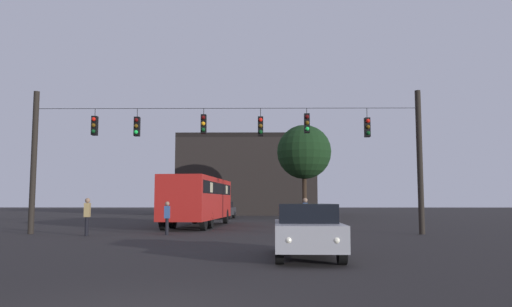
{
  "coord_description": "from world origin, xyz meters",
  "views": [
    {
      "loc": [
        1.73,
        -6.91,
        1.61
      ],
      "look_at": [
        1.44,
        20.42,
        4.24
      ],
      "focal_mm": 34.35,
      "sensor_mm": 36.0,
      "label": 1
    }
  ],
  "objects_px": {
    "car_near_right": "(307,229)",
    "pedestrian_crossing_right": "(87,214)",
    "pedestrian_crossing_left": "(305,214)",
    "pedestrian_crossing_center": "(167,216)",
    "city_bus": "(199,197)",
    "tree_left_silhouette": "(304,152)",
    "car_far_left": "(223,210)"
  },
  "relations": [
    {
      "from": "pedestrian_crossing_center",
      "to": "pedestrian_crossing_right",
      "type": "relative_size",
      "value": 0.9
    },
    {
      "from": "pedestrian_crossing_left",
      "to": "pedestrian_crossing_center",
      "type": "xyz_separation_m",
      "value": [
        -6.59,
        -0.41,
        -0.11
      ]
    },
    {
      "from": "city_bus",
      "to": "pedestrian_crossing_center",
      "type": "bearing_deg",
      "value": -94.18
    },
    {
      "from": "car_near_right",
      "to": "pedestrian_crossing_right",
      "type": "relative_size",
      "value": 2.53
    },
    {
      "from": "city_bus",
      "to": "tree_left_silhouette",
      "type": "relative_size",
      "value": 1.35
    },
    {
      "from": "car_near_right",
      "to": "city_bus",
      "type": "bearing_deg",
      "value": 107.23
    },
    {
      "from": "pedestrian_crossing_center",
      "to": "tree_left_silhouette",
      "type": "height_order",
      "value": "tree_left_silhouette"
    },
    {
      "from": "pedestrian_crossing_left",
      "to": "pedestrian_crossing_center",
      "type": "height_order",
      "value": "pedestrian_crossing_left"
    },
    {
      "from": "car_far_left",
      "to": "pedestrian_crossing_left",
      "type": "relative_size",
      "value": 2.57
    },
    {
      "from": "car_far_left",
      "to": "pedestrian_crossing_right",
      "type": "distance_m",
      "value": 21.87
    },
    {
      "from": "car_near_right",
      "to": "pedestrian_crossing_left",
      "type": "relative_size",
      "value": 2.52
    },
    {
      "from": "city_bus",
      "to": "pedestrian_crossing_center",
      "type": "xyz_separation_m",
      "value": [
        -0.55,
        -7.56,
        -0.99
      ]
    },
    {
      "from": "car_near_right",
      "to": "pedestrian_crossing_center",
      "type": "distance_m",
      "value": 10.9
    },
    {
      "from": "city_bus",
      "to": "pedestrian_crossing_left",
      "type": "height_order",
      "value": "city_bus"
    },
    {
      "from": "car_far_left",
      "to": "tree_left_silhouette",
      "type": "distance_m",
      "value": 8.91
    },
    {
      "from": "pedestrian_crossing_left",
      "to": "tree_left_silhouette",
      "type": "distance_m",
      "value": 20.02
    },
    {
      "from": "car_far_left",
      "to": "pedestrian_crossing_right",
      "type": "height_order",
      "value": "pedestrian_crossing_right"
    },
    {
      "from": "car_near_right",
      "to": "pedestrian_crossing_right",
      "type": "xyz_separation_m",
      "value": [
        -9.33,
        8.54,
        0.19
      ]
    },
    {
      "from": "city_bus",
      "to": "car_near_right",
      "type": "bearing_deg",
      "value": -72.77
    },
    {
      "from": "pedestrian_crossing_left",
      "to": "car_near_right",
      "type": "bearing_deg",
      "value": -94.88
    },
    {
      "from": "city_bus",
      "to": "car_far_left",
      "type": "xyz_separation_m",
      "value": [
        0.45,
        13.12,
        -1.07
      ]
    },
    {
      "from": "car_near_right",
      "to": "pedestrian_crossing_right",
      "type": "distance_m",
      "value": 12.65
    },
    {
      "from": "car_far_left",
      "to": "pedestrian_crossing_right",
      "type": "bearing_deg",
      "value": -102.03
    },
    {
      "from": "car_near_right",
      "to": "car_far_left",
      "type": "height_order",
      "value": "same"
    },
    {
      "from": "city_bus",
      "to": "car_near_right",
      "type": "height_order",
      "value": "city_bus"
    },
    {
      "from": "tree_left_silhouette",
      "to": "pedestrian_crossing_right",
      "type": "bearing_deg",
      "value": -120.03
    },
    {
      "from": "pedestrian_crossing_left",
      "to": "car_far_left",
      "type": "bearing_deg",
      "value": 105.42
    },
    {
      "from": "city_bus",
      "to": "pedestrian_crossing_center",
      "type": "relative_size",
      "value": 7.12
    },
    {
      "from": "pedestrian_crossing_left",
      "to": "city_bus",
      "type": "bearing_deg",
      "value": 130.18
    },
    {
      "from": "pedestrian_crossing_center",
      "to": "car_near_right",
      "type": "bearing_deg",
      "value": -58.05
    },
    {
      "from": "city_bus",
      "to": "pedestrian_crossing_left",
      "type": "bearing_deg",
      "value": -49.82
    },
    {
      "from": "car_far_left",
      "to": "pedestrian_crossing_left",
      "type": "height_order",
      "value": "pedestrian_crossing_left"
    }
  ]
}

